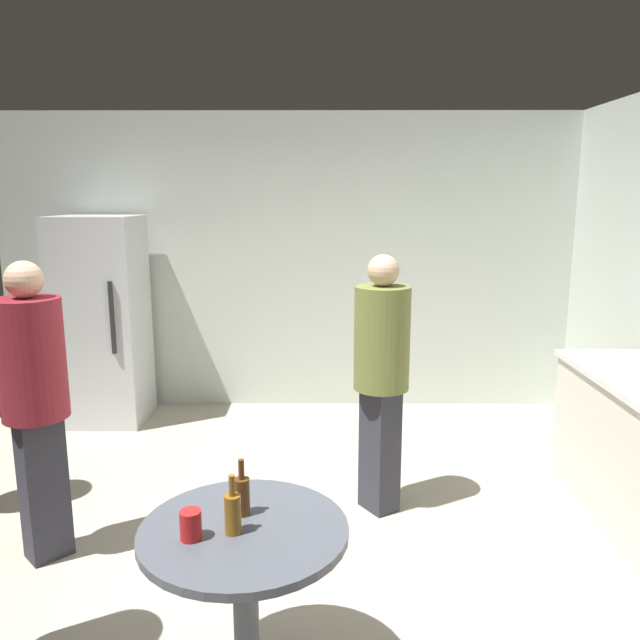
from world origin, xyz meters
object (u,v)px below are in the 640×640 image
Objects in this scene: refrigerator at (102,320)px; beer_bottle_brown at (243,495)px; person_in_maroon_shirt at (34,390)px; beer_bottle_amber at (233,512)px; person_in_olive_shirt at (381,365)px; plastic_cup_red at (191,525)px; foreground_table at (244,552)px.

refrigerator is 7.83× the size of beer_bottle_brown.
beer_bottle_brown is 1.50m from person_in_maroon_shirt.
refrigerator is 7.83× the size of beer_bottle_amber.
beer_bottle_amber is (1.60, -3.16, -0.08)m from refrigerator.
person_in_maroon_shirt is 1.96m from person_in_olive_shirt.
plastic_cup_red is (-0.17, -0.18, -0.03)m from beer_bottle_brown.
beer_bottle_brown is (0.02, 0.14, 0.00)m from beer_bottle_amber.
refrigerator is 3.42m from beer_bottle_brown.
plastic_cup_red is (1.45, -3.20, -0.11)m from refrigerator.
person_in_maroon_shirt is (-1.22, 0.97, 0.33)m from foreground_table.
plastic_cup_red is (-0.18, -0.08, 0.16)m from foreground_table.
beer_bottle_amber is at bearing 32.02° from person_in_olive_shirt.
person_in_olive_shirt is at bearing 62.13° from plastic_cup_red.
plastic_cup_red is at bearing -155.94° from foreground_table.
beer_bottle_brown is at bearing 81.92° from beer_bottle_amber.
person_in_maroon_shirt is at bearing 134.74° from plastic_cup_red.
foreground_table is 0.49× the size of person_in_maroon_shirt.
plastic_cup_red is at bearing -0.03° from person_in_maroon_shirt.
beer_bottle_amber is at bearing 15.51° from plastic_cup_red.
foreground_table is 7.27× the size of plastic_cup_red.
beer_bottle_brown is at bearing 30.63° from person_in_olive_shirt.
refrigerator is 3.51m from plastic_cup_red.
refrigerator is 3.54m from beer_bottle_amber.
person_in_olive_shirt reaches higher than beer_bottle_brown.
beer_bottle_amber reaches higher than plastic_cup_red.
person_in_olive_shirt is at bearing -35.08° from refrigerator.
person_in_maroon_shirt reaches higher than person_in_olive_shirt.
plastic_cup_red is at bearing -164.49° from beer_bottle_amber.
person_in_olive_shirt is at bearing 61.15° from person_in_maroon_shirt.
person_in_olive_shirt is (0.69, 1.55, 0.13)m from beer_bottle_amber.
beer_bottle_amber and beer_bottle_brown have the same top height.
foreground_table is 0.21m from beer_bottle_brown.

